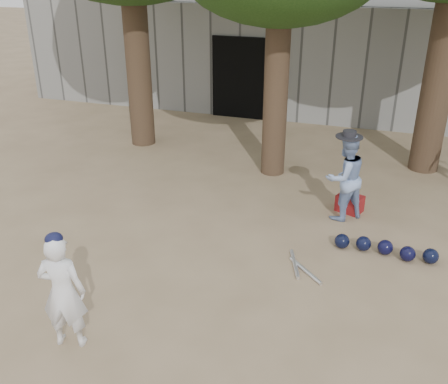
% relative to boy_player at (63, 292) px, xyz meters
% --- Properties ---
extents(ground, '(70.00, 70.00, 0.00)m').
position_rel_boy_player_xyz_m(ground, '(0.43, 1.57, -0.71)').
color(ground, '#937C5E').
rests_on(ground, ground).
extents(boy_player, '(0.59, 0.46, 1.42)m').
position_rel_boy_player_xyz_m(boy_player, '(0.00, 0.00, 0.00)').
color(boy_player, white).
rests_on(boy_player, ground).
extents(spectator_blue, '(0.92, 0.91, 1.49)m').
position_rel_boy_player_xyz_m(spectator_blue, '(2.62, 4.16, 0.04)').
color(spectator_blue, '#87A1D1').
rests_on(spectator_blue, ground).
extents(red_bag, '(0.51, 0.45, 0.30)m').
position_rel_boy_player_xyz_m(red_bag, '(2.74, 4.44, -0.56)').
color(red_bag, maroon).
rests_on(red_bag, ground).
extents(back_building, '(16.00, 5.24, 3.00)m').
position_rel_boy_player_xyz_m(back_building, '(0.43, 11.90, 0.79)').
color(back_building, gray).
rests_on(back_building, ground).
extents(helmet_row, '(1.51, 0.32, 0.23)m').
position_rel_boy_player_xyz_m(helmet_row, '(3.40, 3.13, -0.60)').
color(helmet_row, black).
rests_on(helmet_row, ground).
extents(bat_pile, '(0.60, 0.74, 0.06)m').
position_rel_boy_player_xyz_m(bat_pile, '(2.26, 2.36, -0.68)').
color(bat_pile, silver).
rests_on(bat_pile, ground).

